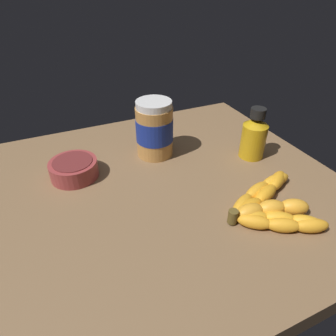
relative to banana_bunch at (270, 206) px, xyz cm
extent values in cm
cube|color=brown|center=(-15.04, 17.43, -3.89)|extent=(80.57, 76.52, 4.66)
ellipsoid|color=orange|center=(-5.82, -2.41, -0.12)|extent=(7.15, 6.55, 2.88)
ellipsoid|color=orange|center=(-1.30, -5.51, -0.12)|extent=(7.38, 5.92, 2.88)
ellipsoid|color=orange|center=(3.64, -7.86, -0.12)|extent=(7.44, 5.15, 2.88)
ellipsoid|color=gold|center=(-5.34, -1.32, -0.10)|extent=(7.12, 5.19, 2.91)
ellipsoid|color=gold|center=(-0.74, -3.71, -0.10)|extent=(7.05, 5.93, 2.91)
ellipsoid|color=gold|center=(3.40, -6.83, -0.10)|extent=(6.79, 6.51, 2.91)
ellipsoid|color=gold|center=(-5.21, -0.11, 0.25)|extent=(6.39, 4.15, 3.61)
ellipsoid|color=gold|center=(-0.43, -0.97, 0.25)|extent=(6.82, 5.09, 3.61)
ellipsoid|color=gold|center=(4.11, -2.65, 0.25)|extent=(7.04, 5.87, 3.61)
ellipsoid|color=orange|center=(-4.50, 1.34, -0.01)|extent=(8.62, 4.87, 3.09)
ellipsoid|color=orange|center=(1.67, 3.32, -0.01)|extent=(8.69, 5.94, 3.09)
ellipsoid|color=orange|center=(7.45, 6.24, -0.01)|extent=(8.55, 6.87, 3.09)
ellipsoid|color=orange|center=(-5.01, 2.63, -0.10)|extent=(8.50, 6.60, 2.92)
ellipsoid|color=orange|center=(0.91, 5.24, -0.10)|extent=(8.63, 5.25, 2.92)
ellipsoid|color=orange|center=(7.24, 6.53, -0.10)|extent=(8.37, 3.67, 2.92)
cylinder|color=brown|center=(-9.12, 0.25, 0.24)|extent=(2.00, 2.00, 3.00)
cylinder|color=#BF8442|center=(-13.07, 31.79, 5.25)|extent=(9.75, 9.75, 13.62)
cylinder|color=navy|center=(-13.07, 31.79, 5.93)|extent=(9.95, 9.95, 6.13)
cylinder|color=silver|center=(-13.07, 31.79, 12.93)|extent=(9.28, 9.28, 1.74)
cylinder|color=gold|center=(10.46, 19.84, 3.07)|extent=(6.60, 6.60, 9.26)
cone|color=gold|center=(10.46, 19.84, 8.80)|extent=(6.60, 6.60, 2.20)
cylinder|color=black|center=(10.46, 19.84, 11.14)|extent=(3.87, 3.87, 2.48)
cylinder|color=#993838|center=(-35.31, 29.93, 0.58)|extent=(11.62, 11.62, 4.28)
cylinder|color=maroon|center=(-35.31, 29.93, 0.98)|extent=(9.53, 9.53, 3.85)
camera|label=1|loc=(-38.66, -33.66, 41.45)|focal=31.44mm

